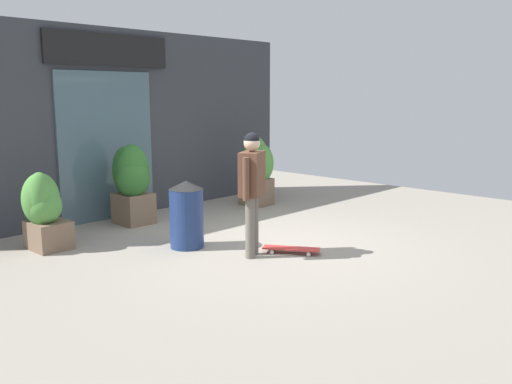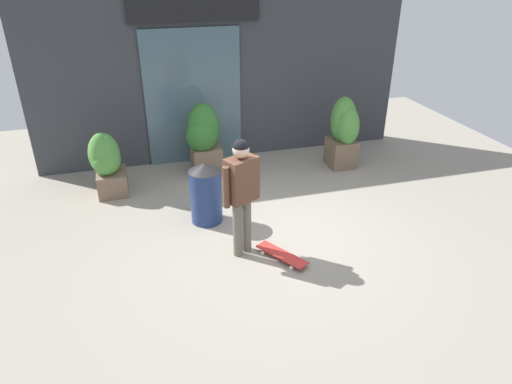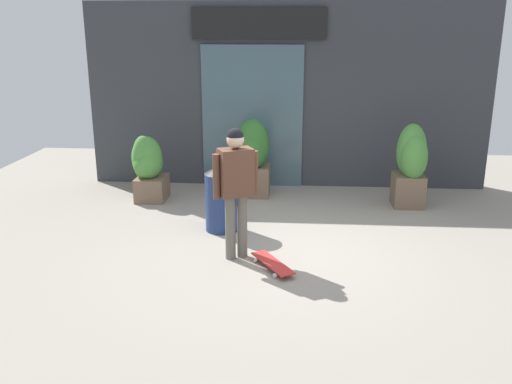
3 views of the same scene
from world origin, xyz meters
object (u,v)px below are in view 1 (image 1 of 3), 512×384
object	(u,v)px
skateboarder	(252,182)
trash_bin	(187,214)
planter_box_right	(43,208)
planter_box_left	(257,169)
planter_box_mid	(131,181)
skateboard	(291,249)

from	to	relation	value
skateboarder	trash_bin	size ratio (longest dim) A/B	1.73
skateboarder	planter_box_right	size ratio (longest dim) A/B	1.51
planter_box_left	planter_box_mid	world-z (taller)	planter_box_left
skateboarder	trash_bin	distance (m)	1.17
skateboarder	planter_box_right	world-z (taller)	skateboarder
skateboarder	skateboard	distance (m)	1.12
skateboarder	skateboard	xyz separation A→B (m)	(0.48, -0.30, -0.97)
planter_box_right	trash_bin	xyz separation A→B (m)	(1.46, -1.38, -0.11)
planter_box_left	trash_bin	bearing A→B (deg)	-155.09
planter_box_right	trash_bin	world-z (taller)	planter_box_right
planter_box_left	planter_box_right	size ratio (longest dim) A/B	1.22
skateboard	planter_box_left	bearing A→B (deg)	109.63
planter_box_right	trash_bin	distance (m)	2.01
skateboarder	planter_box_left	xyz separation A→B (m)	(2.61, 2.35, -0.30)
planter_box_mid	trash_bin	size ratio (longest dim) A/B	1.40
skateboard	trash_bin	size ratio (longest dim) A/B	0.80
skateboarder	planter_box_right	bearing A→B (deg)	-169.30
skateboarder	planter_box_right	xyz separation A→B (m)	(-1.78, 2.37, -0.43)
skateboard	planter_box_mid	xyz separation A→B (m)	(-0.52, 3.07, 0.68)
skateboard	planter_box_left	xyz separation A→B (m)	(2.13, 2.65, 0.66)
skateboard	trash_bin	world-z (taller)	trash_bin
planter_box_left	planter_box_right	xyz separation A→B (m)	(-4.38, 0.02, -0.13)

